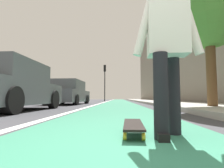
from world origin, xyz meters
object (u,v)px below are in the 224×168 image
at_px(skater_person, 167,44).
at_px(skateboard, 133,125).
at_px(traffic_light, 105,76).
at_px(street_tree_near, 208,6).
at_px(parked_car_near, 11,87).
at_px(parked_car_mid, 68,93).

bearing_deg(skater_person, skateboard, 66.69).
height_order(traffic_light, street_tree_near, street_tree_near).
height_order(parked_car_near, street_tree_near, street_tree_near).
xyz_separation_m(skateboard, parked_car_near, (3.32, 3.44, 0.63)).
distance_m(parked_car_mid, traffic_light, 11.10).
height_order(skateboard, parked_car_mid, parked_car_mid).
relative_size(skateboard, parked_car_mid, 0.19).
bearing_deg(street_tree_near, skateboard, 143.82).
xyz_separation_m(skater_person, street_tree_near, (3.94, -2.43, 2.46)).
bearing_deg(skater_person, parked_car_mid, 21.70).
bearing_deg(skater_person, traffic_light, 6.43).
bearing_deg(parked_car_mid, traffic_light, -7.37).
bearing_deg(skateboard, parked_car_mid, 20.10).
xyz_separation_m(skateboard, street_tree_near, (3.79, -2.77, 3.31)).
xyz_separation_m(parked_car_near, street_tree_near, (0.47, -6.21, 2.68)).
xyz_separation_m(parked_car_near, parked_car_mid, (5.66, -0.15, -0.03)).
bearing_deg(skater_person, parked_car_near, 47.46).
height_order(skateboard, parked_car_near, parked_car_near).
distance_m(parked_car_near, parked_car_mid, 5.66).
bearing_deg(parked_car_near, skateboard, -134.03).
height_order(skateboard, traffic_light, traffic_light).
height_order(skater_person, parked_car_mid, skater_person).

